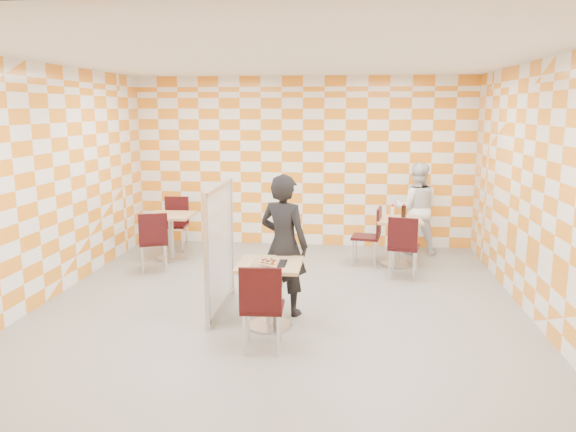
# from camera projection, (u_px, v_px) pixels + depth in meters

# --- Properties ---
(room_shell) EXTENTS (7.00, 7.00, 7.00)m
(room_shell) POSITION_uv_depth(u_px,v_px,m) (283.00, 184.00, 7.11)
(room_shell) COLOR gray
(room_shell) RESTS_ON ground
(main_table) EXTENTS (0.70, 0.70, 0.75)m
(main_table) POSITION_uv_depth(u_px,v_px,m) (270.00, 284.00, 6.27)
(main_table) COLOR tan
(main_table) RESTS_ON ground
(second_table) EXTENTS (0.70, 0.70, 0.75)m
(second_table) POSITION_uv_depth(u_px,v_px,m) (398.00, 234.00, 8.79)
(second_table) COLOR tan
(second_table) RESTS_ON ground
(empty_table) EXTENTS (0.70, 0.70, 0.75)m
(empty_table) POSITION_uv_depth(u_px,v_px,m) (171.00, 229.00, 9.15)
(empty_table) COLOR tan
(empty_table) RESTS_ON ground
(chair_main_front) EXTENTS (0.44, 0.45, 0.92)m
(chair_main_front) POSITION_uv_depth(u_px,v_px,m) (262.00, 302.00, 5.59)
(chair_main_front) COLOR black
(chair_main_front) RESTS_ON ground
(chair_second_front) EXTENTS (0.50, 0.51, 0.92)m
(chair_second_front) POSITION_uv_depth(u_px,v_px,m) (403.00, 242.00, 8.06)
(chair_second_front) COLOR black
(chair_second_front) RESTS_ON ground
(chair_second_side) EXTENTS (0.49, 0.48, 0.92)m
(chair_second_side) POSITION_uv_depth(u_px,v_px,m) (372.00, 232.00, 8.77)
(chair_second_side) COLOR black
(chair_second_side) RESTS_ON ground
(chair_empty_near) EXTENTS (0.55, 0.56, 0.92)m
(chair_empty_near) POSITION_uv_depth(u_px,v_px,m) (153.00, 237.00, 8.38)
(chair_empty_near) COLOR black
(chair_empty_near) RESTS_ON ground
(chair_empty_far) EXTENTS (0.44, 0.45, 0.92)m
(chair_empty_far) POSITION_uv_depth(u_px,v_px,m) (176.00, 219.00, 9.77)
(chair_empty_far) COLOR black
(chair_empty_far) RESTS_ON ground
(partition) EXTENTS (0.08, 1.38, 1.55)m
(partition) POSITION_uv_depth(u_px,v_px,m) (220.00, 247.00, 6.76)
(partition) COLOR white
(partition) RESTS_ON ground
(man_dark) EXTENTS (0.73, 0.61, 1.69)m
(man_dark) POSITION_uv_depth(u_px,v_px,m) (284.00, 245.00, 6.66)
(man_dark) COLOR black
(man_dark) RESTS_ON ground
(man_white) EXTENTS (0.78, 0.62, 1.55)m
(man_white) POSITION_uv_depth(u_px,v_px,m) (416.00, 208.00, 9.48)
(man_white) COLOR white
(man_white) RESTS_ON ground
(pizza_on_foil) EXTENTS (0.40, 0.40, 0.04)m
(pizza_on_foil) POSITION_uv_depth(u_px,v_px,m) (269.00, 262.00, 6.21)
(pizza_on_foil) COLOR silver
(pizza_on_foil) RESTS_ON main_table
(sport_bottle) EXTENTS (0.06, 0.06, 0.20)m
(sport_bottle) POSITION_uv_depth(u_px,v_px,m) (392.00, 211.00, 8.89)
(sport_bottle) COLOR white
(sport_bottle) RESTS_ON second_table
(soda_bottle) EXTENTS (0.07, 0.07, 0.23)m
(soda_bottle) POSITION_uv_depth(u_px,v_px,m) (404.00, 212.00, 8.77)
(soda_bottle) COLOR black
(soda_bottle) RESTS_ON second_table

